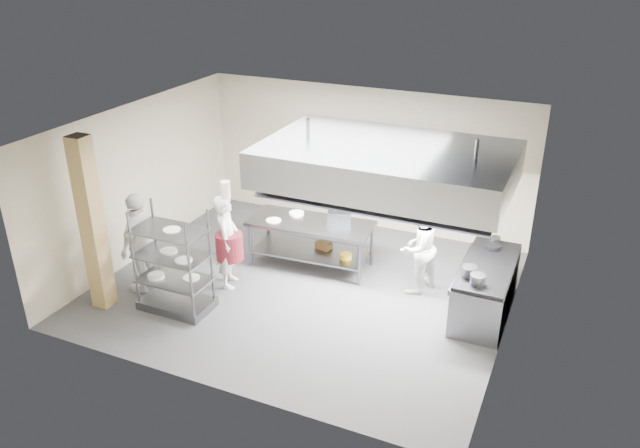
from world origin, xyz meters
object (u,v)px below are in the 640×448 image
at_px(chef_line, 418,247).
at_px(chef_plating, 141,242).
at_px(cooking_range, 485,290).
at_px(griddle, 339,215).
at_px(island, 311,244).
at_px(chef_head, 228,241).
at_px(stockpot, 469,271).
at_px(pass_rack, 173,261).

bearing_deg(chef_line, chef_plating, -43.15).
distance_m(cooking_range, chef_line, 1.34).
height_order(cooking_range, griddle, griddle).
distance_m(island, chef_line, 2.11).
bearing_deg(chef_plating, chef_line, 107.92).
xyz_separation_m(island, chef_head, (-1.04, -1.25, 0.41)).
bearing_deg(island, stockpot, -18.67).
xyz_separation_m(griddle, stockpot, (2.65, -1.10, -0.03)).
bearing_deg(griddle, cooking_range, -31.98).
relative_size(griddle, stockpot, 1.72).
height_order(cooking_range, chef_head, chef_head).
distance_m(chef_head, griddle, 2.15).
xyz_separation_m(chef_plating, stockpot, (5.46, 1.14, 0.08)).
bearing_deg(island, chef_line, -5.84).
bearing_deg(pass_rack, cooking_range, 22.25).
bearing_deg(griddle, chef_head, -155.00).
distance_m(chef_plating, griddle, 3.60).
height_order(chef_head, chef_line, chef_head).
bearing_deg(pass_rack, griddle, 53.03).
height_order(island, griddle, griddle).
bearing_deg(griddle, stockpot, -43.12).
height_order(chef_line, griddle, chef_line).
bearing_deg(griddle, pass_rack, -147.21).
distance_m(island, stockpot, 3.26).
xyz_separation_m(island, griddle, (0.46, 0.27, 0.56)).
relative_size(cooking_range, chef_plating, 1.10).
bearing_deg(pass_rack, island, 57.35).
bearing_deg(island, chef_head, -133.46).
relative_size(island, chef_line, 1.38).
bearing_deg(chef_plating, cooking_range, 101.07).
distance_m(chef_line, stockpot, 1.28).
bearing_deg(chef_head, griddle, -65.75).
relative_size(chef_head, chef_line, 1.03).
relative_size(pass_rack, chef_line, 1.07).
bearing_deg(chef_plating, stockpot, 96.58).
relative_size(chef_line, griddle, 3.91).
distance_m(island, cooking_range, 3.34).
height_order(pass_rack, cooking_range, pass_rack).
height_order(pass_rack, chef_plating, chef_plating).
bearing_deg(chef_plating, chef_head, 113.51).
height_order(cooking_range, chef_plating, chef_plating).
bearing_deg(island, cooking_range, -9.03).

